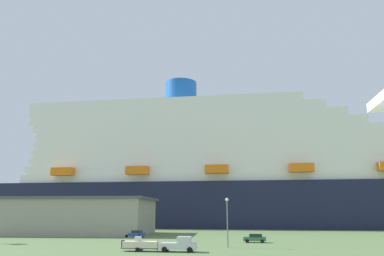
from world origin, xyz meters
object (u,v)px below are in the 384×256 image
object	(u,v)px
cruise_ship	(250,178)
parked_car_green_wagon	(255,238)
street_lamp	(227,215)
small_boat_on_trailer	(146,245)
pickup_truck	(179,245)
parked_car_blue_suv	(135,234)

from	to	relation	value
cruise_ship	parked_car_green_wagon	world-z (taller)	cruise_ship
street_lamp	small_boat_on_trailer	bearing A→B (deg)	-148.18
pickup_truck	street_lamp	bearing A→B (deg)	47.67
parked_car_green_wagon	small_boat_on_trailer	bearing A→B (deg)	-133.81
pickup_truck	small_boat_on_trailer	distance (m)	5.20
cruise_ship	parked_car_blue_suv	distance (m)	67.33
cruise_ship	small_boat_on_trailer	distance (m)	90.55
small_boat_on_trailer	parked_car_green_wagon	size ratio (longest dim) A/B	1.71
pickup_truck	street_lamp	xyz separation A→B (m)	(6.97, 7.65, 4.23)
pickup_truck	small_boat_on_trailer	size ratio (longest dim) A/B	0.75
cruise_ship	parked_car_green_wagon	bearing A→B (deg)	-91.24
cruise_ship	small_boat_on_trailer	xyz separation A→B (m)	(-18.56, -86.86, -17.62)
small_boat_on_trailer	street_lamp	bearing A→B (deg)	31.82
pickup_truck	street_lamp	size ratio (longest dim) A/B	0.70
pickup_truck	small_boat_on_trailer	bearing A→B (deg)	178.86
cruise_ship	pickup_truck	size ratio (longest dim) A/B	42.93
small_boat_on_trailer	parked_car_blue_suv	bearing A→B (deg)	109.15
cruise_ship	street_lamp	world-z (taller)	cruise_ship
small_boat_on_trailer	parked_car_green_wagon	xyz separation A→B (m)	(17.07, 17.79, -0.13)
cruise_ship	pickup_truck	bearing A→B (deg)	-98.74
small_boat_on_trailer	parked_car_blue_suv	size ratio (longest dim) A/B	1.57
street_lamp	cruise_ship	bearing A→B (deg)	85.39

